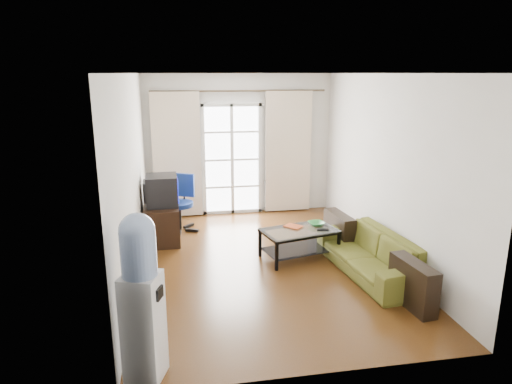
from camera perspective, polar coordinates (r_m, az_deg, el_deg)
floor at (r=6.78m, az=1.09°, el=-8.83°), size 5.20×5.20×0.00m
ceiling at (r=6.22m, az=1.21°, el=14.63°), size 5.20×5.20×0.00m
wall_back at (r=8.89m, az=-2.12°, el=5.90°), size 3.60×0.02×2.70m
wall_front at (r=3.94m, az=8.51°, el=-5.57°), size 3.60×0.02×2.70m
wall_left at (r=6.28m, az=-15.20°, el=1.70°), size 0.02×5.20×2.70m
wall_right at (r=6.94m, az=15.91°, el=2.85°), size 0.02×5.20×2.70m
french_door at (r=8.86m, az=-3.01°, el=4.05°), size 1.16×0.06×2.15m
curtain_rod at (r=8.69m, az=-2.09°, el=12.52°), size 3.30×0.04×0.04m
curtain_left at (r=8.71m, az=-9.86°, el=4.51°), size 0.90×0.07×2.35m
curtain_right at (r=8.98m, az=4.04°, el=4.99°), size 0.90×0.07×2.35m
radiator at (r=9.15m, az=3.00°, el=-0.40°), size 0.64×0.12×0.64m
sofa at (r=6.56m, az=14.13°, el=-7.45°), size 2.10×1.17×0.57m
coffee_table at (r=6.88m, az=5.42°, el=-5.96°), size 1.21×0.87×0.44m
bowl at (r=7.03m, az=7.54°, el=-3.96°), size 0.31×0.31×0.06m
book at (r=6.85m, az=4.27°, el=-4.54°), size 0.44×0.44×0.02m
remote at (r=6.85m, az=8.33°, el=-4.67°), size 0.19×0.08×0.02m
tv_stand at (r=7.67m, az=-11.64°, el=-3.85°), size 0.56×0.84×0.61m
crt_tv at (r=7.54m, az=-11.85°, el=0.20°), size 0.56×0.55×0.49m
task_chair at (r=8.13m, az=-9.40°, el=-2.79°), size 0.90×0.90×0.99m
water_cooler at (r=4.21m, az=-14.14°, el=-12.36°), size 0.41×0.41×1.57m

